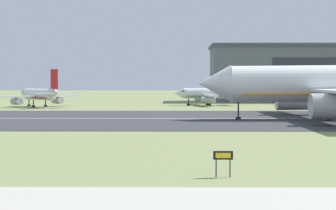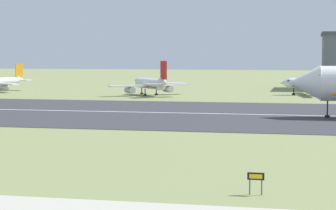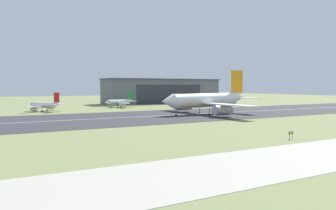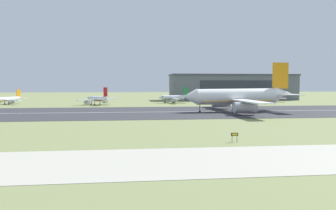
{
  "view_description": "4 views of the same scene",
  "coord_description": "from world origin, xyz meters",
  "px_view_note": "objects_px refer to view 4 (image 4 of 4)",
  "views": [
    {
      "loc": [
        20.29,
        2.73,
        6.38
      ],
      "look_at": [
        19.46,
        81.79,
        3.35
      ],
      "focal_mm": 70.0,
      "sensor_mm": 36.0,
      "label": 1
    },
    {
      "loc": [
        27.24,
        -4.07,
        10.85
      ],
      "look_at": [
        8.09,
        85.22,
        3.5
      ],
      "focal_mm": 70.0,
      "sensor_mm": 36.0,
      "label": 2
    },
    {
      "loc": [
        -34.62,
        -3.79,
        11.64
      ],
      "look_at": [
        18.45,
        92.17,
        5.36
      ],
      "focal_mm": 35.0,
      "sensor_mm": 36.0,
      "label": 3
    },
    {
      "loc": [
        4.67,
        -11.32,
        10.56
      ],
      "look_at": [
        16.78,
        91.9,
        3.81
      ],
      "focal_mm": 35.0,
      "sensor_mm": 36.0,
      "label": 4
    }
  ],
  "objects_px": {
    "airplane_parked_centre": "(174,98)",
    "airplane_parked_west": "(269,98)",
    "airplane_parked_far_east": "(97,99)",
    "runway_sign": "(235,135)",
    "airplane_landing": "(237,97)",
    "airplane_parked_east": "(6,99)"
  },
  "relations": [
    {
      "from": "airplane_parked_far_east",
      "to": "airplane_parked_centre",
      "type": "bearing_deg",
      "value": 14.2
    },
    {
      "from": "airplane_parked_centre",
      "to": "airplane_parked_east",
      "type": "xyz_separation_m",
      "value": [
        -86.84,
        -1.7,
        -0.37
      ]
    },
    {
      "from": "airplane_landing",
      "to": "airplane_parked_centre",
      "type": "xyz_separation_m",
      "value": [
        -15.99,
        58.78,
        -2.64
      ]
    },
    {
      "from": "airplane_landing",
      "to": "airplane_parked_east",
      "type": "xyz_separation_m",
      "value": [
        -102.83,
        57.08,
        -3.01
      ]
    },
    {
      "from": "airplane_parked_west",
      "to": "airplane_parked_far_east",
      "type": "bearing_deg",
      "value": -171.6
    },
    {
      "from": "airplane_parked_far_east",
      "to": "runway_sign",
      "type": "xyz_separation_m",
      "value": [
        35.01,
        -110.64,
        -1.62
      ]
    },
    {
      "from": "airplane_parked_east",
      "to": "airplane_parked_far_east",
      "type": "height_order",
      "value": "airplane_parked_far_east"
    },
    {
      "from": "airplane_parked_centre",
      "to": "airplane_landing",
      "type": "bearing_deg",
      "value": -74.78
    },
    {
      "from": "airplane_parked_west",
      "to": "airplane_parked_centre",
      "type": "relative_size",
      "value": 1.07
    },
    {
      "from": "airplane_landing",
      "to": "airplane_parked_west",
      "type": "distance_m",
      "value": 74.8
    },
    {
      "from": "airplane_landing",
      "to": "airplane_parked_far_east",
      "type": "height_order",
      "value": "airplane_landing"
    },
    {
      "from": "runway_sign",
      "to": "airplane_parked_centre",
      "type": "bearing_deg",
      "value": 87.51
    },
    {
      "from": "airplane_parked_centre",
      "to": "runway_sign",
      "type": "distance_m",
      "value": 120.96
    },
    {
      "from": "airplane_landing",
      "to": "airplane_parked_centre",
      "type": "height_order",
      "value": "airplane_landing"
    },
    {
      "from": "airplane_landing",
      "to": "airplane_parked_east",
      "type": "relative_size",
      "value": 3.07
    },
    {
      "from": "airplane_parked_west",
      "to": "airplane_parked_centre",
      "type": "distance_m",
      "value": 56.58
    },
    {
      "from": "airplane_parked_centre",
      "to": "airplane_parked_west",
      "type": "bearing_deg",
      "value": 4.13
    },
    {
      "from": "airplane_parked_east",
      "to": "airplane_parked_far_east",
      "type": "relative_size",
      "value": 0.99
    },
    {
      "from": "airplane_landing",
      "to": "airplane_parked_east",
      "type": "bearing_deg",
      "value": 150.97
    },
    {
      "from": "airplane_parked_west",
      "to": "airplane_landing",
      "type": "bearing_deg",
      "value": -122.75
    },
    {
      "from": "airplane_parked_centre",
      "to": "runway_sign",
      "type": "xyz_separation_m",
      "value": [
        -5.26,
        -120.83,
        -1.68
      ]
    },
    {
      "from": "airplane_parked_far_east",
      "to": "airplane_parked_west",
      "type": "bearing_deg",
      "value": 8.4
    }
  ]
}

